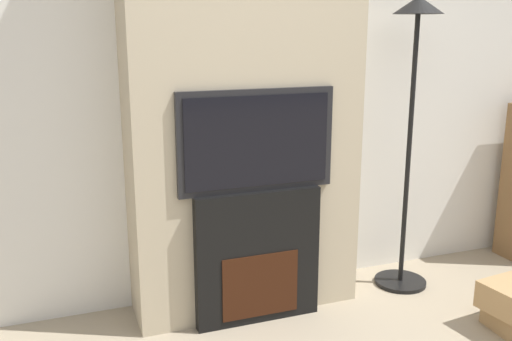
% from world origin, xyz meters
% --- Properties ---
extents(wall_back, '(6.00, 0.06, 2.70)m').
position_xyz_m(wall_back, '(0.00, 2.03, 1.35)').
color(wall_back, silver).
rests_on(wall_back, ground_plane).
extents(chimney_breast, '(1.30, 0.39, 2.70)m').
position_xyz_m(chimney_breast, '(0.00, 1.81, 1.35)').
color(chimney_breast, '#BCAD8E').
rests_on(chimney_breast, ground_plane).
extents(fireplace, '(0.71, 0.15, 0.76)m').
position_xyz_m(fireplace, '(0.00, 1.61, 0.38)').
color(fireplace, black).
rests_on(fireplace, ground_plane).
extents(television, '(0.87, 0.07, 0.55)m').
position_xyz_m(television, '(0.00, 1.61, 1.03)').
color(television, black).
rests_on(television, fireplace).
extents(floor_lamp, '(0.33, 0.33, 1.79)m').
position_xyz_m(floor_lamp, '(1.03, 1.70, 1.27)').
color(floor_lamp, black).
rests_on(floor_lamp, ground_plane).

